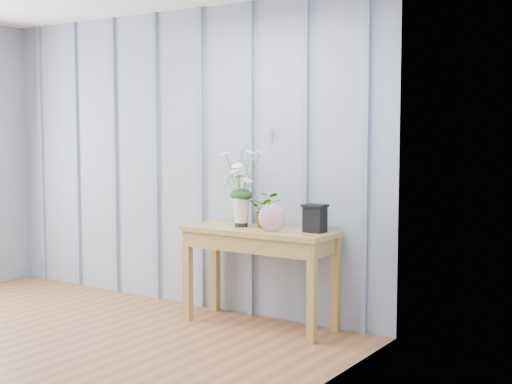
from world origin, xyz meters
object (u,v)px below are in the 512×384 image
Objects in this scene: daisy_vase at (241,175)px; carved_box at (315,218)px; sideboard at (260,243)px; felt_disc_vessel at (272,218)px.

daisy_vase is 3.10× the size of carved_box.
daisy_vase is at bearing 179.86° from sideboard.
daisy_vase reaches higher than felt_disc_vessel.
carved_box is at bearing 4.53° from daisy_vase.
felt_disc_vessel is (0.35, -0.10, -0.29)m from daisy_vase.
felt_disc_vessel is at bearing -151.26° from carved_box.
felt_disc_vessel is at bearing -16.19° from daisy_vase.
daisy_vase reaches higher than carved_box.
felt_disc_vessel is at bearing -29.63° from sideboard.
daisy_vase is 3.08× the size of felt_disc_vessel.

